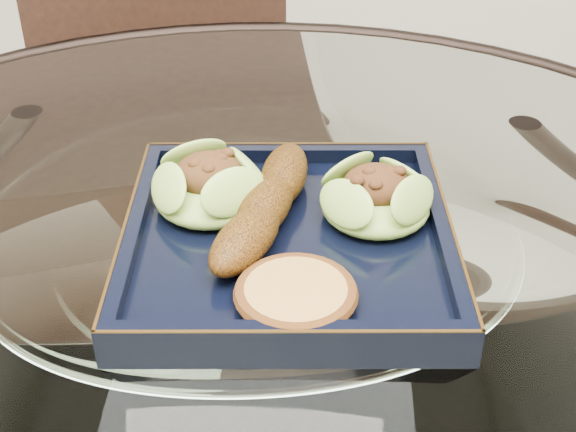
{
  "coord_description": "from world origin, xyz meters",
  "views": [
    {
      "loc": [
        0.06,
        -0.53,
        1.17
      ],
      "look_at": [
        0.03,
        0.02,
        0.8
      ],
      "focal_mm": 50.0,
      "sensor_mm": 36.0,
      "label": 1
    }
  ],
  "objects": [
    {
      "name": "lettuce_wrap_right",
      "position": [
        0.1,
        0.05,
        0.8
      ],
      "size": [
        0.12,
        0.12,
        0.03
      ],
      "primitive_type": "ellipsoid",
      "rotation": [
        0.0,
        0.0,
        0.4
      ],
      "color": "olive",
      "rests_on": "navy_plate"
    },
    {
      "name": "dining_table",
      "position": [
        -0.0,
        -0.0,
        0.6
      ],
      "size": [
        1.13,
        1.13,
        0.77
      ],
      "color": "white",
      "rests_on": "ground"
    },
    {
      "name": "crumb_patty",
      "position": [
        0.04,
        -0.07,
        0.79
      ],
      "size": [
        0.09,
        0.09,
        0.02
      ],
      "primitive_type": "cylinder",
      "rotation": [
        0.0,
        0.0,
        -0.11
      ],
      "color": "gold",
      "rests_on": "navy_plate"
    },
    {
      "name": "lettuce_wrap_left",
      "position": [
        -0.04,
        0.06,
        0.8
      ],
      "size": [
        0.11,
        0.11,
        0.04
      ],
      "primitive_type": "ellipsoid",
      "rotation": [
        0.0,
        0.0,
        0.16
      ],
      "color": "olive",
      "rests_on": "navy_plate"
    },
    {
      "name": "navy_plate",
      "position": [
        0.03,
        0.02,
        0.77
      ],
      "size": [
        0.28,
        0.28,
        0.02
      ],
      "primitive_type": "cube",
      "rotation": [
        0.0,
        0.0,
        0.05
      ],
      "color": "black",
      "rests_on": "dining_table"
    },
    {
      "name": "dining_chair",
      "position": [
        -0.2,
        0.57,
        0.56
      ],
      "size": [
        0.48,
        0.48,
        1.01
      ],
      "rotation": [
        0.0,
        0.0,
        0.1
      ],
      "color": "black",
      "rests_on": "ground"
    },
    {
      "name": "roasted_plantain",
      "position": [
        0.01,
        0.04,
        0.8
      ],
      "size": [
        0.09,
        0.2,
        0.04
      ],
      "primitive_type": "ellipsoid",
      "rotation": [
        0.0,
        0.0,
        1.33
      ],
      "color": "#5A3309",
      "rests_on": "navy_plate"
    }
  ]
}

